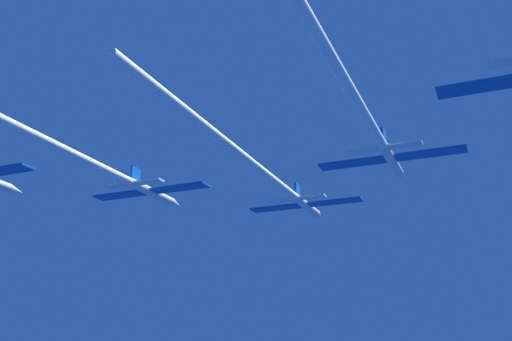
% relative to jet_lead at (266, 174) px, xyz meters
% --- Properties ---
extents(jet_lead, '(20.95, 69.11, 3.47)m').
position_rel_jet_lead_xyz_m(jet_lead, '(0.00, 0.00, 0.00)').
color(jet_lead, silver).
extents(jet_left_wing, '(20.95, 64.10, 3.47)m').
position_rel_jet_lead_xyz_m(jet_left_wing, '(-20.47, -17.66, -0.55)').
color(jet_left_wing, silver).
extents(jet_right_wing, '(20.95, 63.77, 3.47)m').
position_rel_jet_lead_xyz_m(jet_right_wing, '(18.79, -15.90, 0.38)').
color(jet_right_wing, silver).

